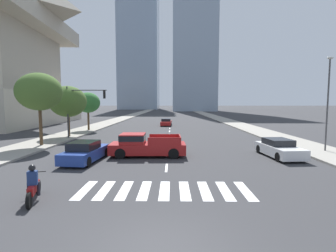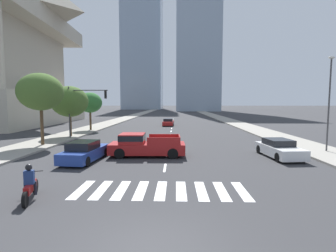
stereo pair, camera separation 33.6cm
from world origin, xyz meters
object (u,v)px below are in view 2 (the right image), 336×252
(sedan_red_0, at_px, (168,122))
(street_tree_second, at_px, (70,102))
(pickup_truck, at_px, (144,145))
(motorcycle_lead, at_px, (30,186))
(sedan_blue_1, at_px, (85,152))
(street_lamp_east, at_px, (329,97))
(sedan_white_2, at_px, (279,149))
(traffic_signal_far, at_px, (84,103))
(street_tree_nearest, at_px, (40,92))
(street_tree_third, at_px, (90,103))

(sedan_red_0, bearing_deg, street_tree_second, 147.36)
(sedan_red_0, bearing_deg, pickup_truck, 179.65)
(motorcycle_lead, height_order, pickup_truck, pickup_truck)
(sedan_blue_1, height_order, street_lamp_east, street_lamp_east)
(sedan_white_2, bearing_deg, pickup_truck, -95.82)
(sedan_blue_1, height_order, traffic_signal_far, traffic_signal_far)
(motorcycle_lead, height_order, street_tree_second, street_tree_second)
(sedan_blue_1, relative_size, street_tree_second, 0.81)
(pickup_truck, height_order, street_tree_nearest, street_tree_nearest)
(motorcycle_lead, bearing_deg, street_lamp_east, -77.19)
(traffic_signal_far, xyz_separation_m, street_tree_third, (-2.04, 7.97, -0.00))
(street_tree_nearest, relative_size, street_tree_third, 1.22)
(sedan_white_2, height_order, traffic_signal_far, traffic_signal_far)
(motorcycle_lead, relative_size, street_tree_nearest, 0.34)
(sedan_white_2, relative_size, street_tree_third, 0.86)
(pickup_truck, relative_size, sedan_white_2, 1.22)
(pickup_truck, distance_m, street_lamp_east, 14.78)
(pickup_truck, bearing_deg, sedan_white_2, 178.10)
(sedan_red_0, bearing_deg, motorcycle_lead, 174.45)
(street_tree_nearest, bearing_deg, motorcycle_lead, -63.80)
(sedan_white_2, height_order, street_lamp_east, street_lamp_east)
(street_tree_second, bearing_deg, motorcycle_lead, -71.68)
(traffic_signal_far, distance_m, street_tree_second, 2.32)
(pickup_truck, distance_m, street_tree_third, 19.81)
(sedan_blue_1, xyz_separation_m, street_tree_nearest, (-5.92, 5.70, 4.27))
(sedan_blue_1, distance_m, traffic_signal_far, 11.89)
(sedan_blue_1, bearing_deg, street_tree_third, 22.69)
(pickup_truck, distance_m, sedan_blue_1, 4.16)
(sedan_white_2, height_order, street_tree_second, street_tree_second)
(sedan_blue_1, distance_m, street_lamp_east, 18.72)
(street_lamp_east, distance_m, street_tree_second, 25.38)
(motorcycle_lead, distance_m, street_lamp_east, 20.86)
(motorcycle_lead, height_order, sedan_white_2, motorcycle_lead)
(motorcycle_lead, bearing_deg, traffic_signal_far, -4.08)
(traffic_signal_far, height_order, street_tree_nearest, street_tree_nearest)
(pickup_truck, xyz_separation_m, sedan_blue_1, (-3.78, -1.72, -0.18))
(sedan_red_0, distance_m, street_tree_third, 14.25)
(sedan_white_2, distance_m, street_tree_third, 26.16)
(traffic_signal_far, relative_size, street_tree_nearest, 0.86)
(pickup_truck, xyz_separation_m, street_tree_nearest, (-9.70, 3.99, 4.08))
(pickup_truck, height_order, sedan_white_2, pickup_truck)
(street_tree_nearest, bearing_deg, pickup_truck, -22.34)
(sedan_blue_1, xyz_separation_m, sedan_white_2, (13.62, 1.63, -0.02))
(traffic_signal_far, relative_size, street_tree_second, 0.98)
(sedan_blue_1, bearing_deg, street_lamp_east, -74.20)
(sedan_blue_1, relative_size, street_tree_third, 0.88)
(sedan_white_2, xyz_separation_m, traffic_signal_far, (-17.50, 9.10, 3.36))
(motorcycle_lead, height_order, street_tree_nearest, street_tree_nearest)
(pickup_truck, bearing_deg, sedan_red_0, -93.73)
(motorcycle_lead, height_order, sedan_blue_1, motorcycle_lead)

